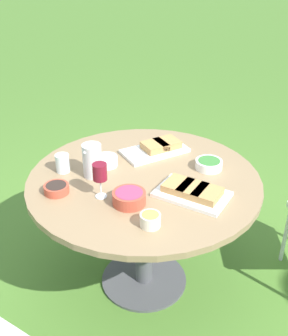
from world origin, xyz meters
TOP-DOWN VIEW (x-y plane):
  - ground_plane at (0.00, 0.00)m, footprint 40.00×40.00m
  - dining_table at (0.00, 0.00)m, footprint 1.29×1.29m
  - water_pitcher at (0.17, -0.23)m, footprint 0.11×0.11m
  - wine_glass at (0.29, -0.04)m, footprint 0.07×0.07m
  - platter_bread_main at (-0.02, 0.31)m, footprint 0.29×0.40m
  - platter_charcuterie at (-0.29, -0.13)m, footprint 0.44×0.33m
  - bowl_fries at (0.31, 0.30)m, footprint 0.10×0.10m
  - bowl_salad at (-0.32, 0.22)m, footprint 0.15×0.15m
  - bowl_olives at (0.41, -0.25)m, footprint 0.13×0.13m
  - bowl_dip_red at (0.24, 0.11)m, footprint 0.17×0.17m
  - bowl_dip_cream at (0.04, -0.25)m, footprint 0.13×0.13m
  - cup_water_near at (0.24, -0.39)m, footprint 0.08×0.08m

SIDE VIEW (x-z plane):
  - ground_plane at x=0.00m, z-range 0.00..0.00m
  - dining_table at x=0.00m, z-range 0.27..1.04m
  - platter_charcuterie at x=-0.29m, z-range 0.76..0.83m
  - bowl_olives at x=0.41m, z-range 0.77..0.82m
  - platter_bread_main at x=-0.02m, z-range 0.77..0.82m
  - bowl_salad at x=-0.32m, z-range 0.77..0.82m
  - bowl_dip_cream at x=0.04m, z-range 0.77..0.83m
  - bowl_fries at x=0.31m, z-range 0.77..0.84m
  - bowl_dip_red at x=0.24m, z-range 0.77..0.84m
  - cup_water_near at x=0.24m, z-range 0.77..0.87m
  - water_pitcher at x=0.17m, z-range 0.77..0.96m
  - wine_glass at x=0.29m, z-range 0.81..1.00m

